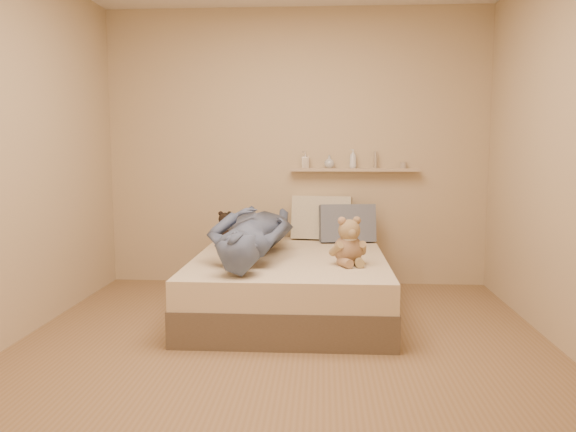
# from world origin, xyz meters

# --- Properties ---
(room) EXTENTS (3.80, 3.80, 3.80)m
(room) POSITION_xyz_m (0.00, 0.00, 1.30)
(room) COLOR olive
(room) RESTS_ON ground
(bed) EXTENTS (1.50, 1.90, 0.45)m
(bed) POSITION_xyz_m (0.00, 0.93, 0.22)
(bed) COLOR brown
(bed) RESTS_ON floor
(game_console) EXTENTS (0.19, 0.13, 0.06)m
(game_console) POSITION_xyz_m (-0.33, 0.33, 0.61)
(game_console) COLOR silver
(game_console) RESTS_ON bed
(teddy_bear) EXTENTS (0.29, 0.29, 0.36)m
(teddy_bear) POSITION_xyz_m (0.45, 0.60, 0.60)
(teddy_bear) COLOR #8E704E
(teddy_bear) RESTS_ON bed
(dark_plush) EXTENTS (0.18, 0.18, 0.28)m
(dark_plush) POSITION_xyz_m (-0.63, 1.57, 0.57)
(dark_plush) COLOR black
(dark_plush) RESTS_ON bed
(pillow_cream) EXTENTS (0.58, 0.30, 0.42)m
(pillow_cream) POSITION_xyz_m (0.25, 1.76, 0.65)
(pillow_cream) COLOR beige
(pillow_cream) RESTS_ON bed
(pillow_grey) EXTENTS (0.52, 0.26, 0.36)m
(pillow_grey) POSITION_xyz_m (0.48, 1.62, 0.62)
(pillow_grey) COLOR slate
(pillow_grey) RESTS_ON bed
(person) EXTENTS (0.65, 1.67, 0.40)m
(person) POSITION_xyz_m (-0.30, 0.87, 0.65)
(person) COLOR #4F5C7C
(person) RESTS_ON bed
(wall_shelf) EXTENTS (1.20, 0.12, 0.03)m
(wall_shelf) POSITION_xyz_m (0.55, 1.84, 1.10)
(wall_shelf) COLOR tan
(wall_shelf) RESTS_ON wall_back
(shelf_bottles) EXTENTS (0.98, 0.11, 0.18)m
(shelf_bottles) POSITION_xyz_m (0.39, 1.84, 1.19)
(shelf_bottles) COLOR silver
(shelf_bottles) RESTS_ON wall_shelf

